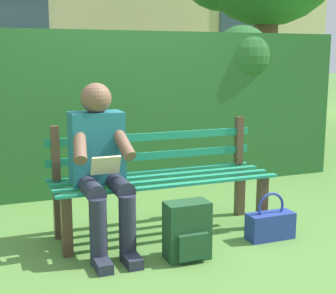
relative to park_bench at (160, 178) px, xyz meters
name	(u,v)px	position (x,y,z in m)	size (l,w,h in m)	color
ground	(163,232)	(0.00, 0.07, -0.42)	(60.00, 60.00, 0.00)	#517F38
park_bench	(160,178)	(0.00, 0.00, 0.00)	(1.72, 0.52, 0.86)	#4C3828
person_seated	(101,162)	(0.51, 0.17, 0.20)	(0.44, 0.73, 1.18)	#1E6672
hedge_backdrop	(111,106)	(-0.01, -1.53, 0.42)	(5.06, 0.83, 1.71)	#265B28
backpack	(187,231)	(0.03, 0.59, -0.23)	(0.30, 0.24, 0.40)	#1E4728
handbag	(270,224)	(-0.71, 0.48, -0.31)	(0.36, 0.15, 0.36)	navy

